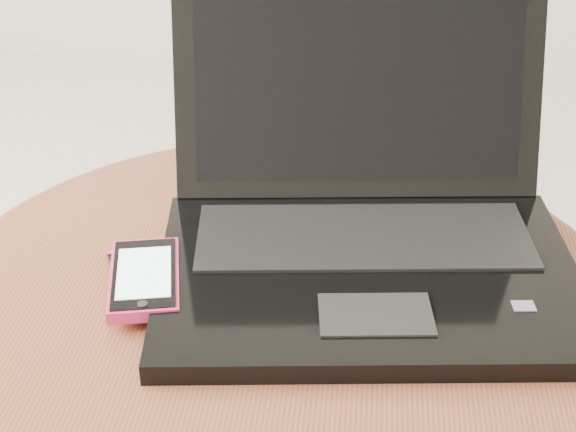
# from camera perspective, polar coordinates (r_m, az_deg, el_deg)

# --- Properties ---
(table) EXTENTS (0.66, 0.66, 0.52)m
(table) POSITION_cam_1_polar(r_m,az_deg,el_deg) (0.88, -0.70, -10.92)
(table) COLOR brown
(table) RESTS_ON ground
(laptop) EXTENTS (0.41, 0.38, 0.24)m
(laptop) POSITION_cam_1_polar(r_m,az_deg,el_deg) (0.83, 4.98, -0.06)
(laptop) COLOR black
(laptop) RESTS_ON table
(phone_black) EXTENTS (0.10, 0.12, 0.01)m
(phone_black) POSITION_cam_1_polar(r_m,az_deg,el_deg) (0.83, -9.03, -4.01)
(phone_black) COLOR black
(phone_black) RESTS_ON table
(phone_pink) EXTENTS (0.08, 0.12, 0.01)m
(phone_pink) POSITION_cam_1_polar(r_m,az_deg,el_deg) (0.81, -9.23, -3.98)
(phone_pink) COLOR #D32763
(phone_pink) RESTS_ON phone_black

